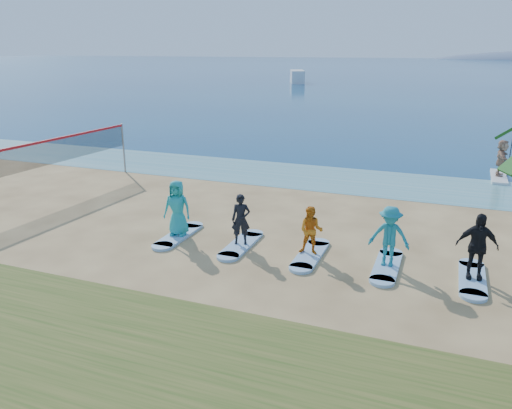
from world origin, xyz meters
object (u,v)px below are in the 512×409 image
(paddleboarder, at_px, (502,158))
(student_2, at_px, (311,231))
(student_1, at_px, (241,219))
(surfboard_1, at_px, (241,245))
(surfboard_4, at_px, (472,279))
(student_4, at_px, (477,246))
(surfboard_0, at_px, (179,235))
(surfboard_2, at_px, (310,255))
(surfboard_3, at_px, (387,266))
(paddleboard, at_px, (499,177))
(volleyball_net, at_px, (55,151))
(student_0, at_px, (177,208))
(student_3, at_px, (389,236))
(boat_offshore_a, at_px, (297,83))

(paddleboarder, distance_m, student_2, 14.20)
(student_1, bearing_deg, surfboard_1, 0.00)
(surfboard_4, height_order, student_4, student_4)
(surfboard_1, height_order, student_4, student_4)
(paddleboarder, distance_m, surfboard_0, 16.76)
(surfboard_2, bearing_deg, student_4, 0.00)
(student_2, height_order, surfboard_3, student_2)
(student_2, bearing_deg, paddleboarder, 59.58)
(paddleboarder, bearing_deg, surfboard_1, 151.22)
(paddleboard, bearing_deg, surfboard_0, -128.71)
(volleyball_net, distance_m, student_2, 12.44)
(student_1, distance_m, surfboard_4, 7.00)
(student_0, xyz_separation_m, student_3, (6.95, 0.00, -0.05))
(volleyball_net, height_order, paddleboard, volleyball_net)
(student_2, distance_m, student_4, 4.64)
(paddleboard, distance_m, boat_offshore_a, 69.21)
(volleyball_net, xyz_separation_m, boat_offshore_a, (-10.95, 72.89, -1.90))
(volleyball_net, bearing_deg, surfboard_2, -12.38)
(student_0, bearing_deg, surfboard_4, -8.28)
(boat_offshore_a, xyz_separation_m, surfboard_2, (23.06, -75.55, 0.04))
(boat_offshore_a, bearing_deg, paddleboarder, -84.93)
(volleyball_net, distance_m, boat_offshore_a, 73.74)
(student_0, xyz_separation_m, surfboard_1, (2.32, 0.00, -0.99))
(volleyball_net, height_order, student_3, volleyball_net)
(surfboard_0, height_order, student_1, student_1)
(student_1, height_order, surfboard_4, student_1)
(student_4, bearing_deg, student_0, 174.60)
(paddleboard, distance_m, surfboard_2, 14.20)
(student_1, xyz_separation_m, surfboard_2, (2.32, 0.00, -0.87))
(student_0, height_order, surfboard_1, student_0)
(paddleboard, distance_m, surfboard_3, 13.36)
(paddleboard, relative_size, surfboard_0, 1.36)
(surfboard_0, relative_size, surfboard_2, 1.00)
(surfboard_1, relative_size, student_3, 1.23)
(student_1, bearing_deg, student_3, -18.89)
(surfboard_1, bearing_deg, student_4, 0.00)
(paddleboard, height_order, surfboard_3, paddleboard)
(boat_offshore_a, distance_m, student_1, 78.35)
(volleyball_net, xyz_separation_m, surfboard_0, (7.47, -2.66, -1.86))
(surfboard_3, height_order, student_3, student_3)
(surfboard_4, bearing_deg, surfboard_2, 180.00)
(surfboard_0, bearing_deg, student_3, 0.00)
(student_0, bearing_deg, volleyball_net, 152.15)
(student_4, bearing_deg, student_3, 174.60)
(surfboard_0, xyz_separation_m, student_0, (0.00, 0.00, 0.99))
(student_3, bearing_deg, student_0, 179.58)
(surfboard_1, height_order, student_3, student_3)
(paddleboarder, xyz_separation_m, surfboard_1, (-8.46, -12.80, -0.96))
(volleyball_net, bearing_deg, surfboard_4, -9.02)
(paddleboard, xyz_separation_m, surfboard_1, (-8.46, -12.80, -0.01))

